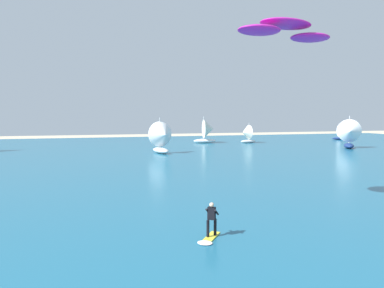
# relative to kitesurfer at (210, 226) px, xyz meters

# --- Properties ---
(ocean) EXTENTS (160.00, 90.00, 0.10)m
(ocean) POSITION_rel_kitesurfer_xyz_m (-0.47, 33.05, -0.65)
(ocean) COLOR #1E607F
(ocean) RESTS_ON ground
(kitesurfer) EXTENTS (1.63, 1.90, 1.67)m
(kitesurfer) POSITION_rel_kitesurfer_xyz_m (0.00, 0.00, 0.00)
(kitesurfer) COLOR yellow
(kitesurfer) RESTS_ON ocean
(kite) EXTENTS (7.21, 3.71, 1.04)m
(kite) POSITION_rel_kitesurfer_xyz_m (6.36, 4.46, 10.42)
(kite) COLOR #B21999
(sailboat_trailing) EXTENTS (4.19, 4.80, 5.42)m
(sailboat_trailing) POSITION_rel_kitesurfer_xyz_m (4.68, 36.47, 1.88)
(sailboat_trailing) COLOR silver
(sailboat_trailing) RESTS_ON ocean
(sailboat_leading) EXTENTS (3.61, 3.10, 4.14)m
(sailboat_leading) POSITION_rel_kitesurfer_xyz_m (25.10, 51.48, 1.30)
(sailboat_leading) COLOR silver
(sailboat_leading) RESTS_ON ocean
(sailboat_anchored_offshore) EXTENTS (3.46, 3.05, 3.89)m
(sailboat_anchored_offshore) POSITION_rel_kitesurfer_xyz_m (50.52, 54.38, 1.18)
(sailboat_anchored_offshore) COLOR navy
(sailboat_anchored_offshore) RESTS_ON ocean
(sailboat_mid_right) EXTENTS (4.75, 5.08, 5.65)m
(sailboat_mid_right) POSITION_rel_kitesurfer_xyz_m (37.32, 35.75, 1.99)
(sailboat_mid_right) COLOR navy
(sailboat_mid_right) RESTS_ON ocean
(sailboat_far_left) EXTENTS (4.75, 4.07, 5.47)m
(sailboat_far_left) POSITION_rel_kitesurfer_xyz_m (17.48, 53.71, 1.90)
(sailboat_far_left) COLOR white
(sailboat_far_left) RESTS_ON ocean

